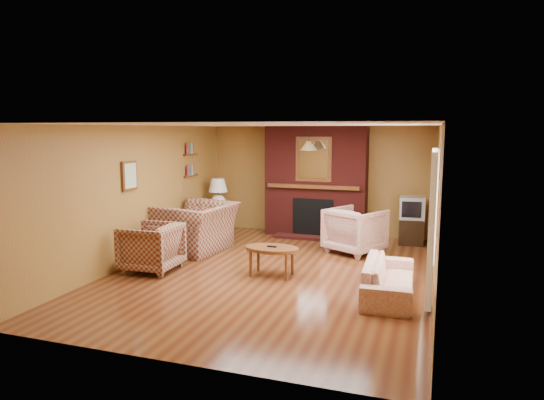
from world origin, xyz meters
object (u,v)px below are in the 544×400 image
(plaid_loveseat, at_px, (196,228))
(crt_tv, at_px, (412,208))
(side_table, at_px, (219,222))
(floral_armchair, at_px, (355,230))
(fireplace, at_px, (316,182))
(floral_sofa, at_px, (389,278))
(table_lamp, at_px, (218,192))
(plaid_armchair, at_px, (151,247))
(tv_stand, at_px, (411,231))
(coffee_table, at_px, (272,251))

(plaid_loveseat, height_order, crt_tv, crt_tv)
(side_table, bearing_deg, floral_armchair, -12.48)
(plaid_loveseat, bearing_deg, fireplace, 144.02)
(floral_sofa, distance_m, crt_tv, 3.34)
(floral_sofa, xyz_separation_m, table_lamp, (-4.00, 2.95, 0.69))
(plaid_loveseat, xyz_separation_m, floral_sofa, (3.75, -1.40, -0.21))
(crt_tv, bearing_deg, table_lamp, -175.26)
(plaid_armchair, xyz_separation_m, floral_sofa, (3.85, 0.02, -0.15))
(fireplace, xyz_separation_m, table_lamp, (-2.10, -0.53, -0.24))
(floral_armchair, bearing_deg, table_lamp, 16.51)
(tv_stand, bearing_deg, plaid_loveseat, -156.70)
(plaid_armchair, bearing_deg, tv_stand, 128.06)
(tv_stand, bearing_deg, fireplace, 172.16)
(plaid_armchair, bearing_deg, fireplace, 149.27)
(coffee_table, bearing_deg, crt_tv, 55.61)
(table_lamp, distance_m, tv_stand, 4.22)
(fireplace, distance_m, plaid_armchair, 4.09)
(side_table, bearing_deg, tv_stand, 4.82)
(fireplace, relative_size, plaid_armchair, 2.75)
(floral_armchair, height_order, table_lamp, table_lamp)
(crt_tv, bearing_deg, plaid_armchair, -140.37)
(plaid_loveseat, height_order, tv_stand, plaid_loveseat)
(plaid_armchair, xyz_separation_m, table_lamp, (-0.15, 2.97, 0.55))
(fireplace, bearing_deg, floral_sofa, -61.40)
(tv_stand, height_order, crt_tv, crt_tv)
(side_table, distance_m, tv_stand, 4.16)
(fireplace, height_order, side_table, fireplace)
(floral_sofa, height_order, crt_tv, crt_tv)
(plaid_armchair, distance_m, floral_armchair, 3.78)
(coffee_table, distance_m, crt_tv, 3.58)
(fireplace, relative_size, crt_tv, 4.63)
(floral_armchair, height_order, crt_tv, crt_tv)
(fireplace, distance_m, crt_tv, 2.10)
(table_lamp, height_order, tv_stand, table_lamp)
(floral_armchair, height_order, tv_stand, floral_armchair)
(plaid_loveseat, bearing_deg, coffee_table, 66.53)
(coffee_table, distance_m, side_table, 3.37)
(fireplace, relative_size, coffee_table, 2.72)
(floral_armchair, xyz_separation_m, tv_stand, (0.98, 1.05, -0.17))
(plaid_loveseat, bearing_deg, table_lamp, -165.25)
(fireplace, bearing_deg, crt_tv, -5.30)
(side_table, bearing_deg, coffee_table, -50.59)
(floral_sofa, bearing_deg, table_lamp, 51.51)
(floral_armchair, bearing_deg, coffee_table, 90.36)
(plaid_loveseat, bearing_deg, floral_sofa, 75.13)
(tv_stand, bearing_deg, floral_armchair, -135.64)
(fireplace, height_order, plaid_loveseat, fireplace)
(coffee_table, bearing_deg, floral_sofa, -10.68)
(plaid_loveseat, xyz_separation_m, plaid_armchair, (-0.10, -1.42, -0.06))
(plaid_armchair, height_order, side_table, plaid_armchair)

